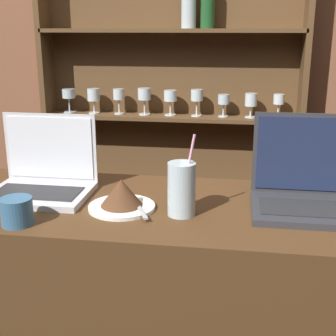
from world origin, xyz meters
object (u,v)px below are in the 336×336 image
(laptop_near, at_px, (43,177))
(coffee_cup, at_px, (17,211))
(cake_plate, at_px, (122,196))
(water_glass, at_px, (182,189))
(laptop_far, at_px, (306,188))

(laptop_near, distance_m, coffee_cup, 0.24)
(cake_plate, distance_m, coffee_cup, 0.28)
(laptop_near, relative_size, water_glass, 1.33)
(laptop_near, height_order, water_glass, laptop_near)
(laptop_far, bearing_deg, coffee_cup, -162.73)
(cake_plate, bearing_deg, coffee_cup, -148.46)
(coffee_cup, bearing_deg, laptop_far, 17.27)
(laptop_near, bearing_deg, coffee_cup, -83.07)
(cake_plate, distance_m, water_glass, 0.17)
(cake_plate, height_order, coffee_cup, cake_plate)
(cake_plate, bearing_deg, water_glass, -5.95)
(laptop_near, distance_m, water_glass, 0.45)
(laptop_near, height_order, coffee_cup, laptop_near)
(cake_plate, xyz_separation_m, coffee_cup, (-0.24, -0.14, -0.00))
(laptop_far, bearing_deg, laptop_near, 179.39)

